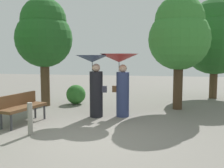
# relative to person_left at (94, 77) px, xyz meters

# --- Properties ---
(ground_plane) EXTENTS (40.00, 40.00, 0.00)m
(ground_plane) POSITION_rel_person_left_xyz_m (0.45, -2.24, -1.26)
(ground_plane) COLOR slate
(person_left) EXTENTS (1.02, 1.02, 1.92)m
(person_left) POSITION_rel_person_left_xyz_m (0.00, 0.00, 0.00)
(person_left) COLOR black
(person_left) RESTS_ON ground
(person_right) EXTENTS (1.20, 1.20, 1.96)m
(person_right) POSITION_rel_person_left_xyz_m (0.78, 0.22, 0.15)
(person_right) COLOR navy
(person_right) RESTS_ON ground
(park_bench) EXTENTS (0.77, 1.57, 0.83)m
(park_bench) POSITION_rel_person_left_xyz_m (-1.78, -1.20, -0.75)
(park_bench) COLOR #38383D
(park_bench) RESTS_ON ground
(tree_near_left) EXTENTS (2.12, 2.12, 4.06)m
(tree_near_left) POSITION_rel_person_left_xyz_m (-2.33, 1.42, 1.47)
(tree_near_left) COLOR #4C3823
(tree_near_left) RESTS_ON ground
(tree_near_right) EXTENTS (2.15, 2.15, 3.99)m
(tree_near_right) POSITION_rel_person_left_xyz_m (2.60, 1.74, 1.41)
(tree_near_right) COLOR #42301E
(tree_near_right) RESTS_ON ground
(tree_mid_right) EXTENTS (2.94, 2.94, 4.41)m
(tree_mid_right) POSITION_rel_person_left_xyz_m (4.29, 4.55, 1.51)
(tree_mid_right) COLOR #4C3823
(tree_mid_right) RESTS_ON ground
(bush_path_left) EXTENTS (0.76, 0.76, 0.76)m
(bush_path_left) POSITION_rel_person_left_xyz_m (-1.30, 1.98, -0.88)
(bush_path_left) COLOR #2D6B28
(bush_path_left) RESTS_ON ground
(path_marker_post) EXTENTS (0.12, 0.12, 0.78)m
(path_marker_post) POSITION_rel_person_left_xyz_m (-1.01, -2.14, -0.87)
(path_marker_post) COLOR gray
(path_marker_post) RESTS_ON ground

